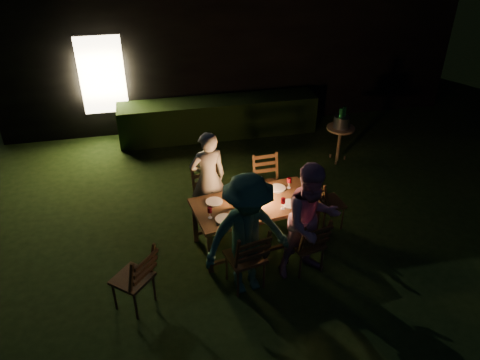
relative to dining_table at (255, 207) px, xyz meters
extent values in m
plane|color=black|center=(0.61, 0.01, -0.67)|extent=(40.00, 40.00, 0.00)
cube|color=black|center=(0.61, 6.21, 0.93)|extent=(10.00, 4.00, 3.20)
cube|color=#FFE5B2|center=(-2.19, 4.22, 0.68)|extent=(0.90, 0.06, 1.60)
cube|color=black|center=(0.11, 3.76, -0.27)|extent=(4.20, 0.70, 0.80)
cube|color=#492A18|center=(0.00, 0.00, 0.04)|extent=(1.89, 1.14, 0.06)
cube|color=#492A18|center=(-0.75, -0.48, -0.34)|extent=(0.07, 0.07, 0.65)
cube|color=#492A18|center=(-0.86, 0.24, -0.34)|extent=(0.07, 0.07, 0.65)
cube|color=#492A18|center=(0.86, -0.24, -0.34)|extent=(0.07, 0.07, 0.65)
cube|color=#492A18|center=(0.75, 0.48, -0.34)|extent=(0.07, 0.07, 0.65)
cube|color=#492A18|center=(-0.33, -0.81, -0.19)|extent=(0.55, 0.54, 0.04)
cube|color=#492A18|center=(-0.28, -1.00, 0.10)|extent=(0.49, 0.26, 0.54)
cube|color=#492A18|center=(0.56, -0.67, -0.23)|extent=(0.50, 0.49, 0.04)
cube|color=#492A18|center=(0.60, -0.85, 0.04)|extent=(0.45, 0.23, 0.50)
cube|color=#492A18|center=(-0.56, 0.67, -0.22)|extent=(0.51, 0.49, 0.04)
cube|color=#492A18|center=(-0.60, 0.86, 0.05)|extent=(0.45, 0.23, 0.51)
cube|color=#492A18|center=(0.43, 0.82, -0.23)|extent=(0.45, 0.43, 0.04)
cube|color=#492A18|center=(0.42, 1.01, 0.04)|extent=(0.44, 0.17, 0.50)
cube|color=#492A18|center=(1.24, 0.19, -0.24)|extent=(0.45, 0.46, 0.04)
cube|color=#492A18|center=(1.06, 0.17, 0.03)|extent=(0.19, 0.43, 0.49)
cube|color=#492A18|center=(-1.79, -0.88, -0.22)|extent=(0.61, 0.61, 0.04)
cube|color=#492A18|center=(-1.64, -1.01, 0.06)|extent=(0.40, 0.43, 0.52)
imported|color=beige|center=(-0.57, 0.74, 0.11)|extent=(0.62, 0.46, 1.56)
imported|color=#AE789B|center=(0.57, -0.74, 0.18)|extent=(0.92, 0.76, 1.70)
imported|color=#32654F|center=(-0.32, -0.88, 0.21)|extent=(1.21, 0.81, 1.75)
cube|color=white|center=(0.04, 0.06, 0.09)|extent=(0.15, 0.15, 0.03)
cube|color=white|center=(0.04, 0.06, 0.41)|extent=(0.16, 0.16, 0.03)
cylinder|color=#FF9E3F|center=(0.04, 0.06, 0.20)|extent=(0.09, 0.09, 0.18)
cylinder|color=white|center=(-0.58, 0.13, 0.08)|extent=(0.25, 0.25, 0.01)
cylinder|color=white|center=(-0.51, -0.30, 0.08)|extent=(0.25, 0.25, 0.01)
cylinder|color=white|center=(0.41, 0.29, 0.08)|extent=(0.25, 0.25, 0.01)
cylinder|color=white|center=(0.48, -0.15, 0.08)|extent=(0.25, 0.25, 0.01)
cylinder|color=#0F471E|center=(-0.25, -0.04, 0.21)|extent=(0.07, 0.07, 0.28)
cube|color=red|center=(-0.10, -0.34, 0.08)|extent=(0.18, 0.14, 0.01)
cube|color=red|center=(0.59, -0.21, 0.08)|extent=(0.18, 0.14, 0.01)
cube|color=black|center=(-0.57, -0.39, 0.08)|extent=(0.14, 0.07, 0.01)
cylinder|color=brown|center=(2.20, 2.13, 0.03)|extent=(0.53, 0.53, 0.04)
cylinder|color=brown|center=(2.20, 2.13, -0.32)|extent=(0.06, 0.06, 0.70)
cylinder|color=#A5A8AD|center=(2.20, 2.13, 0.16)|extent=(0.30, 0.30, 0.22)
cylinder|color=#0F471E|center=(2.15, 2.09, 0.21)|extent=(0.07, 0.07, 0.32)
cylinder|color=#0F471E|center=(2.25, 2.17, 0.21)|extent=(0.07, 0.07, 0.32)
camera|label=1|loc=(-1.38, -5.35, 3.89)|focal=35.00mm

